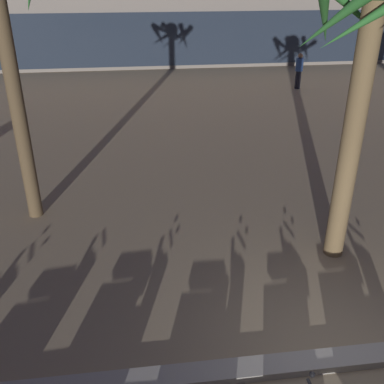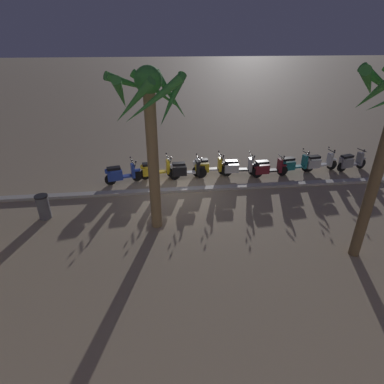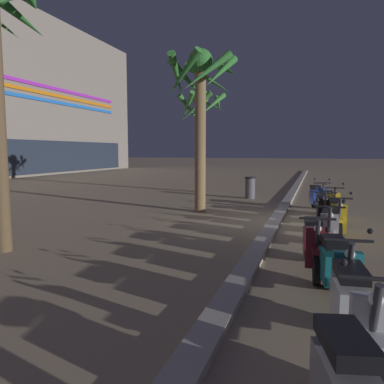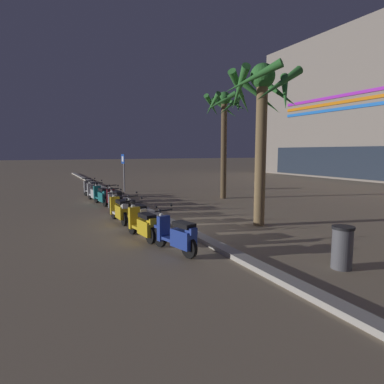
{
  "view_description": "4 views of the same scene",
  "coord_description": "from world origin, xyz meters",
  "px_view_note": "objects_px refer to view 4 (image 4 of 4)",
  "views": [
    {
      "loc": [
        -2.72,
        -4.48,
        5.14
      ],
      "look_at": [
        -1.74,
        2.94,
        1.35
      ],
      "focal_mm": 41.79,
      "sensor_mm": 36.0,
      "label": 1
    },
    {
      "loc": [
        0.89,
        12.18,
        6.2
      ],
      "look_at": [
        -0.25,
        2.26,
        1.14
      ],
      "focal_mm": 28.92,
      "sensor_mm": 36.0,
      "label": 2
    },
    {
      "loc": [
        -11.17,
        -1.22,
        2.09
      ],
      "look_at": [
        -3.24,
        1.41,
        1.17
      ],
      "focal_mm": 35.11,
      "sensor_mm": 36.0,
      "label": 3
    },
    {
      "loc": [
        9.98,
        -4.48,
        2.57
      ],
      "look_at": [
        -0.49,
        0.72,
        1.1
      ],
      "focal_mm": 30.32,
      "sensor_mm": 36.0,
      "label": 4
    }
  ],
  "objects_px": {
    "palm_tree_mid_walkway": "(262,106)",
    "scooter_silver_tail_end": "(116,204)",
    "scooter_silver_lead_nearest": "(94,193)",
    "scooter_teal_last_in_row": "(101,196)",
    "scooter_maroon_mid_rear": "(115,199)",
    "palm_tree_near_sign": "(224,117)",
    "scooter_blue_far_back": "(177,236)",
    "scooter_yellow_mid_front": "(143,225)",
    "crossing_sign": "(124,168)",
    "scooter_yellow_gap_after_mid": "(120,210)",
    "litter_bin": "(342,247)",
    "scooter_grey_second_in_line": "(91,189)",
    "scooter_black_mid_centre": "(136,215)"
  },
  "relations": [
    {
      "from": "scooter_teal_last_in_row",
      "to": "litter_bin",
      "type": "xyz_separation_m",
      "value": [
        11.05,
        3.08,
        0.03
      ]
    },
    {
      "from": "palm_tree_near_sign",
      "to": "litter_bin",
      "type": "bearing_deg",
      "value": -18.14
    },
    {
      "from": "litter_bin",
      "to": "palm_tree_near_sign",
      "type": "bearing_deg",
      "value": 161.86
    },
    {
      "from": "scooter_black_mid_centre",
      "to": "litter_bin",
      "type": "height_order",
      "value": "scooter_black_mid_centre"
    },
    {
      "from": "scooter_maroon_mid_rear",
      "to": "scooter_black_mid_centre",
      "type": "height_order",
      "value": "scooter_black_mid_centre"
    },
    {
      "from": "scooter_silver_lead_nearest",
      "to": "scooter_silver_tail_end",
      "type": "height_order",
      "value": "same"
    },
    {
      "from": "palm_tree_near_sign",
      "to": "litter_bin",
      "type": "distance_m",
      "value": 11.59
    },
    {
      "from": "palm_tree_mid_walkway",
      "to": "scooter_teal_last_in_row",
      "type": "bearing_deg",
      "value": -149.28
    },
    {
      "from": "scooter_yellow_gap_after_mid",
      "to": "scooter_black_mid_centre",
      "type": "height_order",
      "value": "same"
    },
    {
      "from": "scooter_teal_last_in_row",
      "to": "scooter_maroon_mid_rear",
      "type": "distance_m",
      "value": 1.47
    },
    {
      "from": "scooter_teal_last_in_row",
      "to": "scooter_silver_tail_end",
      "type": "relative_size",
      "value": 0.99
    },
    {
      "from": "palm_tree_near_sign",
      "to": "scooter_yellow_mid_front",
      "type": "bearing_deg",
      "value": -46.97
    },
    {
      "from": "scooter_silver_lead_nearest",
      "to": "palm_tree_mid_walkway",
      "type": "xyz_separation_m",
      "value": [
        8.24,
        4.19,
        3.63
      ]
    },
    {
      "from": "scooter_yellow_mid_front",
      "to": "palm_tree_near_sign",
      "type": "height_order",
      "value": "palm_tree_near_sign"
    },
    {
      "from": "scooter_silver_lead_nearest",
      "to": "scooter_yellow_mid_front",
      "type": "relative_size",
      "value": 1.02
    },
    {
      "from": "scooter_silver_lead_nearest",
      "to": "litter_bin",
      "type": "height_order",
      "value": "scooter_silver_lead_nearest"
    },
    {
      "from": "scooter_silver_lead_nearest",
      "to": "scooter_teal_last_in_row",
      "type": "height_order",
      "value": "same"
    },
    {
      "from": "scooter_grey_second_in_line",
      "to": "scooter_blue_far_back",
      "type": "bearing_deg",
      "value": 1.19
    },
    {
      "from": "crossing_sign",
      "to": "scooter_black_mid_centre",
      "type": "bearing_deg",
      "value": -12.38
    },
    {
      "from": "scooter_black_mid_centre",
      "to": "scooter_yellow_mid_front",
      "type": "relative_size",
      "value": 1.01
    },
    {
      "from": "scooter_grey_second_in_line",
      "to": "crossing_sign",
      "type": "bearing_deg",
      "value": 124.98
    },
    {
      "from": "scooter_grey_second_in_line",
      "to": "scooter_silver_tail_end",
      "type": "distance_m",
      "value": 5.88
    },
    {
      "from": "scooter_yellow_mid_front",
      "to": "crossing_sign",
      "type": "relative_size",
      "value": 0.75
    },
    {
      "from": "crossing_sign",
      "to": "palm_tree_mid_walkway",
      "type": "distance_m",
      "value": 11.91
    },
    {
      "from": "scooter_black_mid_centre",
      "to": "palm_tree_near_sign",
      "type": "distance_m",
      "value": 8.87
    },
    {
      "from": "scooter_maroon_mid_rear",
      "to": "scooter_yellow_mid_front",
      "type": "relative_size",
      "value": 1.01
    },
    {
      "from": "scooter_yellow_mid_front",
      "to": "crossing_sign",
      "type": "distance_m",
      "value": 11.78
    },
    {
      "from": "scooter_yellow_mid_front",
      "to": "scooter_yellow_gap_after_mid",
      "type": "bearing_deg",
      "value": -178.81
    },
    {
      "from": "scooter_teal_last_in_row",
      "to": "scooter_yellow_gap_after_mid",
      "type": "relative_size",
      "value": 1.0
    },
    {
      "from": "scooter_silver_lead_nearest",
      "to": "palm_tree_near_sign",
      "type": "distance_m",
      "value": 7.95
    },
    {
      "from": "scooter_yellow_mid_front",
      "to": "scooter_silver_tail_end",
      "type": "bearing_deg",
      "value": 177.98
    },
    {
      "from": "scooter_teal_last_in_row",
      "to": "crossing_sign",
      "type": "bearing_deg",
      "value": 153.46
    },
    {
      "from": "scooter_blue_far_back",
      "to": "palm_tree_mid_walkway",
      "type": "distance_m",
      "value": 5.5
    },
    {
      "from": "scooter_silver_lead_nearest",
      "to": "scooter_yellow_gap_after_mid",
      "type": "bearing_deg",
      "value": -0.63
    },
    {
      "from": "scooter_silver_lead_nearest",
      "to": "scooter_yellow_gap_after_mid",
      "type": "xyz_separation_m",
      "value": [
        5.7,
        -0.06,
        0.01
      ]
    },
    {
      "from": "scooter_maroon_mid_rear",
      "to": "palm_tree_near_sign",
      "type": "relative_size",
      "value": 0.32
    },
    {
      "from": "crossing_sign",
      "to": "palm_tree_mid_walkway",
      "type": "xyz_separation_m",
      "value": [
        11.49,
        1.76,
        2.58
      ]
    },
    {
      "from": "crossing_sign",
      "to": "scooter_grey_second_in_line",
      "type": "bearing_deg",
      "value": -55.02
    },
    {
      "from": "scooter_yellow_gap_after_mid",
      "to": "palm_tree_near_sign",
      "type": "bearing_deg",
      "value": 118.6
    },
    {
      "from": "scooter_blue_far_back",
      "to": "scooter_black_mid_centre",
      "type": "bearing_deg",
      "value": -177.2
    },
    {
      "from": "palm_tree_mid_walkway",
      "to": "scooter_silver_tail_end",
      "type": "bearing_deg",
      "value": -134.65
    },
    {
      "from": "scooter_silver_lead_nearest",
      "to": "scooter_blue_far_back",
      "type": "height_order",
      "value": "same"
    },
    {
      "from": "scooter_maroon_mid_rear",
      "to": "scooter_yellow_gap_after_mid",
      "type": "relative_size",
      "value": 1.0
    },
    {
      "from": "scooter_maroon_mid_rear",
      "to": "crossing_sign",
      "type": "distance_m",
      "value": 6.48
    },
    {
      "from": "palm_tree_near_sign",
      "to": "palm_tree_mid_walkway",
      "type": "height_order",
      "value": "palm_tree_near_sign"
    },
    {
      "from": "scooter_silver_lead_nearest",
      "to": "palm_tree_near_sign",
      "type": "height_order",
      "value": "palm_tree_near_sign"
    },
    {
      "from": "scooter_silver_lead_nearest",
      "to": "scooter_maroon_mid_rear",
      "type": "xyz_separation_m",
      "value": [
        2.82,
        0.43,
        0.0
      ]
    },
    {
      "from": "scooter_blue_far_back",
      "to": "crossing_sign",
      "type": "bearing_deg",
      "value": 171.05
    },
    {
      "from": "scooter_grey_second_in_line",
      "to": "scooter_silver_tail_end",
      "type": "relative_size",
      "value": 0.95
    },
    {
      "from": "scooter_silver_tail_end",
      "to": "palm_tree_near_sign",
      "type": "height_order",
      "value": "palm_tree_near_sign"
    }
  ]
}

